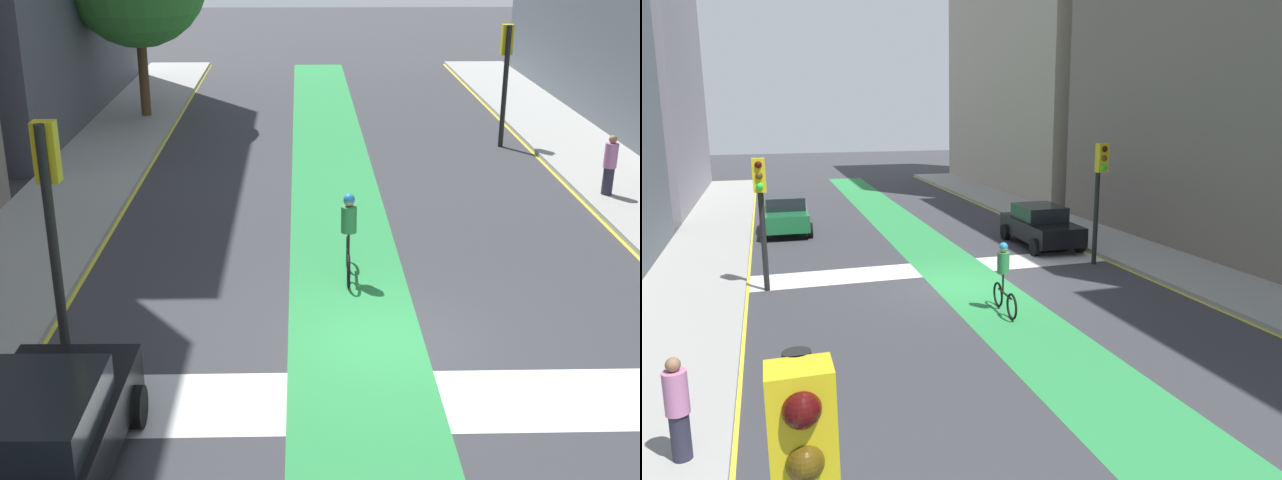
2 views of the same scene
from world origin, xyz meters
TOP-DOWN VIEW (x-y plane):
  - ground_plane at (0.00, 0.00)m, footprint 120.00×120.00m
  - bike_lane_paint at (-0.50, 0.00)m, footprint 2.40×60.00m
  - crosswalk_band at (0.00, -2.00)m, footprint 12.00×1.80m
  - sidewalk_left at (-7.50, 0.00)m, footprint 3.00×60.00m
  - curb_stripe_left at (-6.00, 0.00)m, footprint 0.16×60.00m
  - sidewalk_right at (7.50, 0.00)m, footprint 3.00×60.00m
  - curb_stripe_right at (6.00, 0.00)m, footprint 0.16×60.00m
  - traffic_signal_near_right at (5.41, -1.04)m, footprint 0.35×0.52m
  - traffic_signal_near_left at (-5.32, -0.77)m, footprint 0.35×0.52m
  - car_black_left_near at (-4.80, -4.07)m, footprint 2.08×4.23m
  - car_green_right_near at (4.51, -9.91)m, footprint 2.11×4.25m
  - cyclist_in_lane at (-0.48, 2.77)m, footprint 0.32×1.73m
  - pedestrian_sidewalk_right_a at (6.65, 7.80)m, footprint 0.34×0.34m

SIDE VIEW (x-z plane):
  - ground_plane at x=0.00m, z-range 0.00..0.00m
  - crosswalk_band at x=0.00m, z-range 0.00..0.01m
  - bike_lane_paint at x=-0.50m, z-range 0.00..0.01m
  - curb_stripe_left at x=-6.00m, z-range 0.00..0.01m
  - curb_stripe_right at x=6.00m, z-range 0.00..0.01m
  - sidewalk_left at x=-7.50m, z-range 0.00..0.15m
  - sidewalk_right at x=7.50m, z-range 0.00..0.15m
  - car_black_left_near at x=-4.80m, z-range 0.02..1.59m
  - car_green_right_near at x=4.51m, z-range 0.02..1.59m
  - pedestrian_sidewalk_right_a at x=6.65m, z-range 0.16..1.76m
  - cyclist_in_lane at x=-0.48m, z-range 0.04..1.90m
  - traffic_signal_near_right at x=5.41m, z-range 0.79..4.68m
  - traffic_signal_near_left at x=-5.32m, z-range 0.84..4.96m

